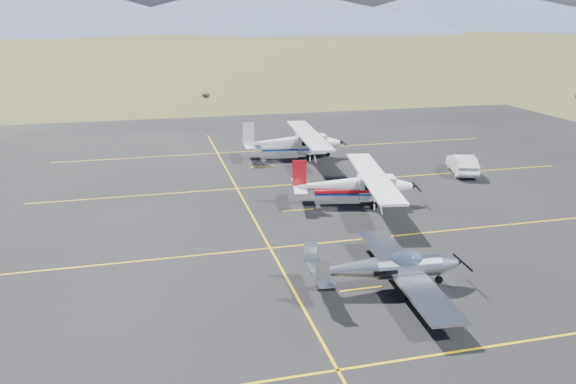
{
  "coord_description": "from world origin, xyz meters",
  "views": [
    {
      "loc": [
        -11.72,
        -24.76,
        11.77
      ],
      "look_at": [
        -3.91,
        6.45,
        1.6
      ],
      "focal_mm": 35.0,
      "sensor_mm": 36.0,
      "label": 1
    }
  ],
  "objects_px": {
    "aircraft_plain": "(294,142)",
    "aircraft_cessna": "(355,185)",
    "aircraft_low_wing": "(390,268)",
    "sedan": "(462,164)"
  },
  "relations": [
    {
      "from": "sedan",
      "to": "aircraft_low_wing",
      "type": "bearing_deg",
      "value": 68.15
    },
    {
      "from": "aircraft_cessna",
      "to": "aircraft_low_wing",
      "type": "bearing_deg",
      "value": -92.06
    },
    {
      "from": "aircraft_low_wing",
      "to": "sedan",
      "type": "bearing_deg",
      "value": 55.09
    },
    {
      "from": "aircraft_plain",
      "to": "aircraft_low_wing",
      "type": "bearing_deg",
      "value": -89.61
    },
    {
      "from": "aircraft_cessna",
      "to": "aircraft_plain",
      "type": "relative_size",
      "value": 0.93
    },
    {
      "from": "aircraft_low_wing",
      "to": "aircraft_cessna",
      "type": "distance_m",
      "value": 11.79
    },
    {
      "from": "aircraft_plain",
      "to": "aircraft_cessna",
      "type": "bearing_deg",
      "value": -81.85
    },
    {
      "from": "aircraft_low_wing",
      "to": "sedan",
      "type": "height_order",
      "value": "aircraft_low_wing"
    },
    {
      "from": "aircraft_low_wing",
      "to": "aircraft_cessna",
      "type": "xyz_separation_m",
      "value": [
        2.65,
        11.49,
        0.32
      ]
    },
    {
      "from": "aircraft_low_wing",
      "to": "aircraft_cessna",
      "type": "bearing_deg",
      "value": 81.17
    }
  ]
}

